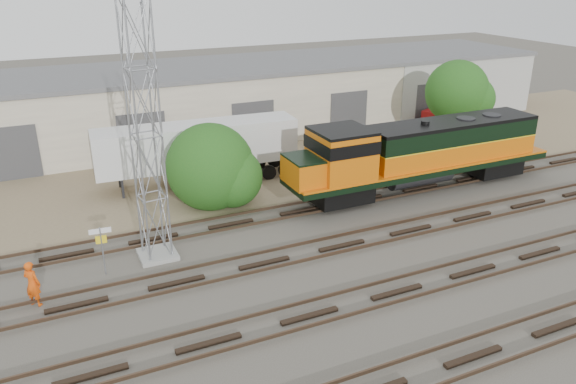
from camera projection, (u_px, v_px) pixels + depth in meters
name	position (u px, v px, depth m)	size (l,w,h in m)	color
ground	(358.00, 261.00, 25.51)	(140.00, 140.00, 0.00)	#47423A
dirt_strip	(242.00, 163.00, 38.12)	(80.00, 16.00, 0.02)	#726047
tracks	(397.00, 292.00, 22.96)	(80.00, 20.40, 0.28)	black
warehouse	(206.00, 100.00, 43.85)	(58.40, 10.40, 5.30)	beige
locomotive	(418.00, 153.00, 32.63)	(17.06, 2.99, 4.10)	black
signal_tower	(146.00, 141.00, 23.82)	(1.69, 1.69, 11.45)	gray
sign_post	(101.00, 242.00, 23.84)	(0.92, 0.09, 2.24)	gray
worker	(32.00, 284.00, 21.88)	(0.70, 0.46, 1.92)	#E34B0C
semi_trailer	(202.00, 146.00, 33.91)	(12.22, 3.20, 3.72)	silver
dumpster_blue	(448.00, 114.00, 47.56)	(1.60, 1.50, 1.50)	#151C93
dumpster_red	(433.00, 119.00, 46.24)	(1.50, 1.40, 1.40)	maroon
tree_mid	(216.00, 170.00, 30.91)	(5.13, 4.88, 4.88)	#382619
tree_east	(461.00, 94.00, 40.86)	(4.82, 4.59, 6.20)	#382619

